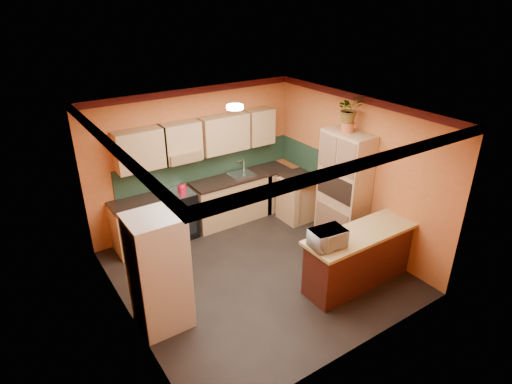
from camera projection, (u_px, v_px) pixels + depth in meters
room_shell at (248, 149)px, 6.45m from camera, size 4.24×4.24×2.72m
base_cabinets_back at (208, 207)px, 8.31m from camera, size 3.65×0.60×0.88m
countertop_back at (207, 185)px, 8.12m from camera, size 3.65×0.62×0.04m
stove at (178, 214)px, 7.99m from camera, size 0.58×0.58×0.91m
kettle at (182, 188)px, 7.77m from camera, size 0.21×0.21×0.18m
sink at (241, 174)px, 8.49m from camera, size 0.48×0.40×0.03m
base_cabinets_right at (301, 198)px, 8.66m from camera, size 0.60×0.80×0.88m
countertop_right at (302, 177)px, 8.46m from camera, size 0.62×0.80×0.04m
fridge at (158, 272)px, 5.69m from camera, size 0.68×0.66×1.70m
pantry at (344, 189)px, 7.59m from camera, size 0.48×0.90×2.10m
fern_pot at (348, 127)px, 7.14m from camera, size 0.22×0.22×0.16m
fern at (349, 109)px, 7.01m from camera, size 0.49×0.46×0.46m
breakfast_bar at (358, 259)px, 6.69m from camera, size 1.80×0.55×0.88m
bar_top at (361, 234)px, 6.49m from camera, size 1.90×0.65×0.05m
microwave at (327, 238)px, 6.07m from camera, size 0.53×0.39×0.28m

